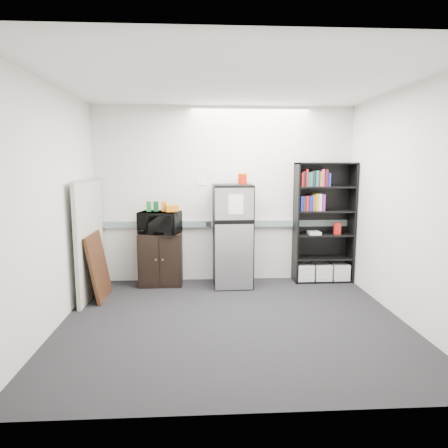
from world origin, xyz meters
name	(u,v)px	position (x,y,z in m)	size (l,w,h in m)	color
floor	(233,321)	(0.00, 0.00, 0.00)	(4.00, 4.00, 0.00)	black
wall_back	(224,195)	(0.00, 1.75, 1.35)	(4.00, 0.02, 2.70)	silver
wall_right	(406,206)	(2.00, 0.00, 1.35)	(0.02, 3.50, 2.70)	silver
wall_left	(51,208)	(-2.00, 0.00, 1.35)	(0.02, 3.50, 2.70)	silver
ceiling	(234,82)	(0.00, 0.00, 2.70)	(4.00, 3.50, 0.02)	white
electrical_raceway	(224,224)	(0.00, 1.72, 0.90)	(3.92, 0.05, 0.10)	gray
wall_note	(202,182)	(-0.35, 1.74, 1.55)	(0.14, 0.00, 0.10)	white
bookshelf	(323,224)	(1.53, 1.57, 0.91)	(0.90, 0.34, 1.85)	black
cubicle_partition	(90,238)	(-1.90, 1.08, 0.81)	(0.06, 1.30, 1.62)	#AAA297
cabinet	(161,259)	(-0.98, 1.50, 0.40)	(0.64, 0.43, 0.80)	black
microwave	(160,222)	(-0.98, 1.48, 0.96)	(0.58, 0.39, 0.32)	black
snack_box_a	(149,206)	(-1.14, 1.52, 1.20)	(0.07, 0.05, 0.15)	#195A24
snack_box_b	(156,206)	(-1.03, 1.52, 1.20)	(0.07, 0.05, 0.15)	#0D3A1A
snack_box_c	(164,207)	(-0.91, 1.52, 1.20)	(0.07, 0.05, 0.14)	orange
snack_bag	(172,208)	(-0.79, 1.47, 1.18)	(0.18, 0.10, 0.10)	#C76B13
refrigerator	(233,236)	(0.11, 1.42, 0.76)	(0.59, 0.61, 1.53)	black
coffee_can	(242,178)	(0.26, 1.55, 1.62)	(0.14, 0.14, 0.19)	#B21908
framed_poster	(99,266)	(-1.77, 0.94, 0.45)	(0.19, 0.70, 0.89)	black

